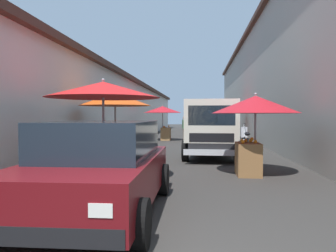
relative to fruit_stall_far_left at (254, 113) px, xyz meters
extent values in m
plane|color=#33302D|center=(7.51, 1.96, -1.62)|extent=(90.00, 90.00, 0.00)
cube|color=silver|center=(9.76, 9.16, 0.23)|extent=(49.50, 7.00, 3.71)
cube|color=#4C3328|center=(9.76, 9.16, 2.21)|extent=(49.80, 7.50, 0.24)
cube|color=#A39E93|center=(9.76, -5.24, 1.81)|extent=(49.50, 7.00, 6.86)
cube|color=#4C3328|center=(9.76, -5.24, 5.36)|extent=(49.80, 7.50, 0.24)
cylinder|color=#9E9EA3|center=(0.02, -0.03, -0.58)|extent=(0.06, 0.06, 2.07)
cone|color=red|center=(0.02, -0.03, 0.22)|extent=(2.28, 2.28, 0.46)
sphere|color=#9E9EA3|center=(0.02, -0.03, 0.49)|extent=(0.07, 0.07, 0.07)
cube|color=olive|center=(-0.11, 0.17, -1.20)|extent=(0.88, 0.59, 0.84)
sphere|color=orange|center=(-0.27, 0.01, -0.73)|extent=(0.09, 0.09, 0.09)
sphere|color=orange|center=(0.12, 0.07, -0.73)|extent=(0.09, 0.09, 0.09)
sphere|color=orange|center=(0.02, 0.31, -0.73)|extent=(0.09, 0.09, 0.09)
sphere|color=orange|center=(-0.41, 0.34, -0.73)|extent=(0.09, 0.09, 0.09)
sphere|color=orange|center=(0.08, 0.20, -0.73)|extent=(0.09, 0.09, 0.09)
sphere|color=orange|center=(-0.08, 0.07, -0.68)|extent=(0.09, 0.09, 0.09)
cylinder|color=#9E9EA3|center=(13.90, -0.37, -0.50)|extent=(0.06, 0.06, 2.25)
cone|color=red|center=(13.90, -0.37, 0.41)|extent=(2.40, 2.40, 0.44)
sphere|color=#9E9EA3|center=(13.90, -0.37, 0.67)|extent=(0.07, 0.07, 0.07)
cube|color=#9E7547|center=(13.90, -0.23, -1.27)|extent=(0.78, 0.66, 0.71)
sphere|color=orange|center=(13.63, -0.24, -0.87)|extent=(0.09, 0.09, 0.09)
sphere|color=orange|center=(13.83, -0.02, -0.87)|extent=(0.09, 0.09, 0.09)
sphere|color=orange|center=(14.03, -0.01, -0.87)|extent=(0.09, 0.09, 0.09)
sphere|color=orange|center=(13.81, -0.27, -0.87)|extent=(0.09, 0.09, 0.09)
cylinder|color=#9E9EA3|center=(2.20, 4.29, -0.45)|extent=(0.06, 0.06, 2.34)
cone|color=#D84C14|center=(2.20, 4.29, 0.50)|extent=(2.45, 2.45, 0.45)
sphere|color=#9E9EA3|center=(2.20, 4.29, 0.76)|extent=(0.07, 0.07, 0.07)
cube|color=#9E7547|center=(2.18, 4.31, -1.24)|extent=(0.90, 0.59, 0.76)
sphere|color=orange|center=(2.06, 4.38, -0.82)|extent=(0.09, 0.09, 0.09)
sphere|color=orange|center=(2.06, 4.33, -0.82)|extent=(0.09, 0.09, 0.09)
sphere|color=orange|center=(2.47, 4.25, -0.82)|extent=(0.09, 0.09, 0.09)
cylinder|color=#9E9EA3|center=(11.65, 3.75, -0.54)|extent=(0.06, 0.06, 2.16)
cone|color=red|center=(11.65, 3.75, 0.33)|extent=(2.35, 2.35, 0.41)
sphere|color=#9E9EA3|center=(11.65, 3.75, 0.58)|extent=(0.07, 0.07, 0.07)
cube|color=#9E7547|center=(11.88, 3.57, -1.22)|extent=(0.97, 0.57, 0.81)
sphere|color=orange|center=(11.95, 3.67, -0.77)|extent=(0.09, 0.09, 0.09)
sphere|color=orange|center=(11.65, 3.62, -0.77)|extent=(0.09, 0.09, 0.09)
sphere|color=orange|center=(11.78, 3.37, -0.71)|extent=(0.09, 0.09, 0.09)
sphere|color=orange|center=(12.02, 3.74, -0.77)|extent=(0.09, 0.09, 0.09)
cylinder|color=#9E9EA3|center=(-1.25, 3.66, -0.45)|extent=(0.06, 0.06, 2.34)
cone|color=red|center=(-1.25, 3.66, 0.53)|extent=(2.66, 2.66, 0.38)
sphere|color=#9E9EA3|center=(-1.25, 3.66, 0.76)|extent=(0.07, 0.07, 0.07)
cube|color=#9E7547|center=(-1.39, 3.77, -1.26)|extent=(0.95, 0.67, 0.73)
sphere|color=orange|center=(-1.38, 3.95, -0.79)|extent=(0.09, 0.09, 0.09)
sphere|color=orange|center=(-1.41, 3.76, -0.85)|extent=(0.09, 0.09, 0.09)
sphere|color=orange|center=(-1.66, 3.69, -0.85)|extent=(0.09, 0.09, 0.09)
sphere|color=orange|center=(-1.54, 3.81, -0.85)|extent=(0.09, 0.09, 0.09)
sphere|color=orange|center=(-1.10, 4.00, -0.85)|extent=(0.09, 0.09, 0.09)
sphere|color=orange|center=(-1.27, 3.67, -0.85)|extent=(0.09, 0.09, 0.09)
cube|color=#600F14|center=(-3.73, 2.97, -1.05)|extent=(3.92, 1.78, 0.64)
cube|color=#19232D|center=(-3.58, 2.97, -0.45)|extent=(2.36, 1.55, 0.56)
cube|color=black|center=(-5.64, 2.94, -1.27)|extent=(0.12, 1.65, 0.20)
cube|color=silver|center=(-5.65, 2.36, -0.99)|extent=(0.06, 0.24, 0.14)
cylinder|color=black|center=(-5.04, 2.09, -1.32)|extent=(0.60, 0.21, 0.60)
cylinder|color=black|center=(-2.39, 2.13, -1.32)|extent=(0.60, 0.21, 0.60)
cylinder|color=black|center=(-2.41, 3.85, -1.32)|extent=(0.60, 0.21, 0.60)
cube|color=black|center=(3.99, 0.99, -1.12)|extent=(4.84, 1.60, 0.36)
cube|color=beige|center=(2.36, 1.03, -0.24)|extent=(1.58, 1.79, 1.40)
cube|color=#19232D|center=(1.63, 1.05, -0.06)|extent=(0.10, 1.47, 0.63)
cube|color=#19232D|center=(2.36, 1.03, -0.06)|extent=(1.09, 1.80, 0.45)
cube|color=black|center=(1.62, 1.05, -0.76)|extent=(0.10, 1.40, 0.28)
cube|color=silver|center=(1.54, 1.05, -1.22)|extent=(0.17, 1.75, 0.18)
cube|color=gray|center=(4.79, 0.14, -0.69)|extent=(3.16, 0.14, 0.50)
cube|color=gray|center=(4.83, 1.79, -0.69)|extent=(3.16, 0.14, 0.50)
cube|color=gray|center=(6.36, 0.92, -0.69)|extent=(0.10, 1.65, 0.50)
cylinder|color=black|center=(2.34, 0.15, -1.26)|extent=(0.73, 0.24, 0.72)
cylinder|color=black|center=(2.39, 1.90, -1.26)|extent=(0.73, 0.24, 0.72)
cylinder|color=black|center=(5.41, 0.07, -1.26)|extent=(0.73, 0.24, 0.72)
cylinder|color=black|center=(5.46, 1.82, -1.26)|extent=(0.73, 0.24, 0.72)
cylinder|color=#665B4C|center=(11.69, 2.40, -1.24)|extent=(0.14, 0.14, 0.75)
cylinder|color=#665B4C|center=(11.54, 2.36, -1.24)|extent=(0.14, 0.14, 0.75)
cube|color=#4C8C59|center=(11.61, 2.38, -0.58)|extent=(0.47, 0.30, 0.57)
sphere|color=#A57A5B|center=(11.61, 2.38, -0.19)|extent=(0.21, 0.21, 0.21)
cylinder|color=#4C8C59|center=(11.87, 2.44, -0.55)|extent=(0.08, 0.08, 0.51)
cylinder|color=#4C8C59|center=(11.35, 2.32, -0.55)|extent=(0.08, 0.08, 0.51)
cylinder|color=black|center=(9.11, -0.94, -1.40)|extent=(0.44, 0.11, 0.44)
cylinder|color=black|center=(7.86, -0.98, -1.40)|extent=(0.44, 0.13, 0.44)
cube|color=silver|center=(8.43, -0.96, -1.35)|extent=(0.91, 0.31, 0.08)
ellipsoid|color=black|center=(8.13, -0.97, -0.98)|extent=(0.57, 0.28, 0.20)
cube|color=silver|center=(9.06, -0.94, -0.95)|extent=(0.15, 0.32, 0.56)
cylinder|color=silver|center=(8.99, -0.94, -0.85)|extent=(0.28, 0.07, 0.68)
cylinder|color=black|center=(8.91, -0.95, -0.50)|extent=(0.55, 0.06, 0.04)
camera|label=1|loc=(-8.69, 1.41, -0.08)|focal=34.90mm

